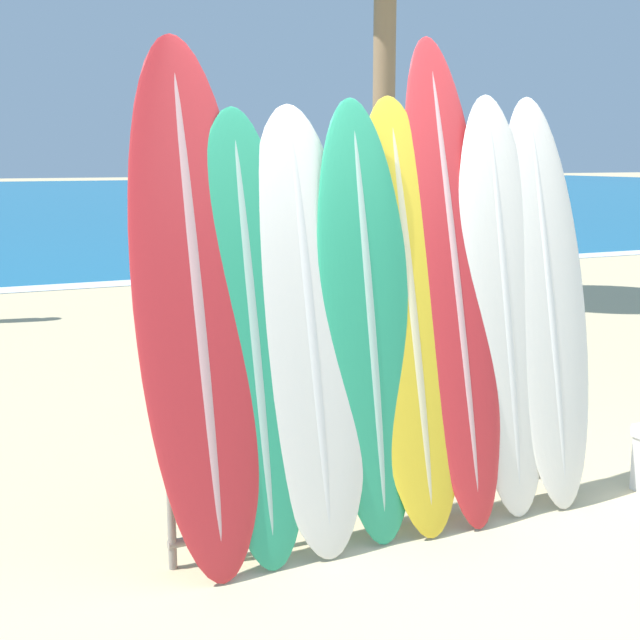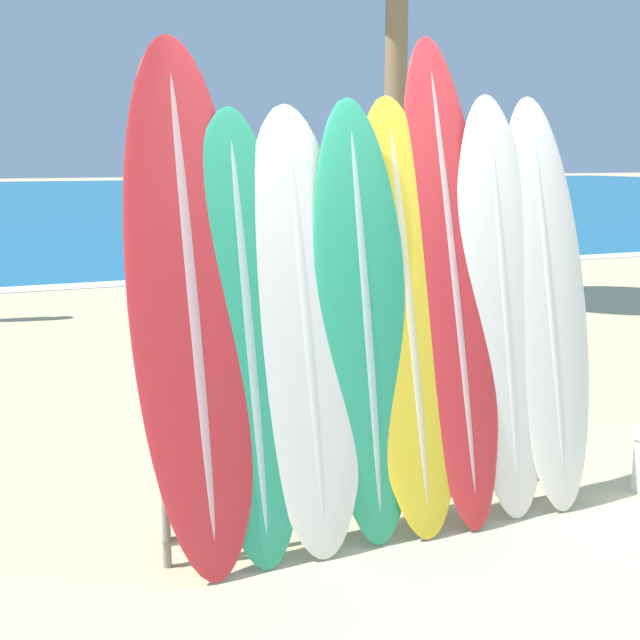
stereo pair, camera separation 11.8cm
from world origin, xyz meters
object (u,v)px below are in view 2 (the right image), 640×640
object	(u,v)px
surfboard_slot_3	(364,322)
surfboard_slot_4	(407,316)
surfboard_slot_7	(546,303)
surfboard_slot_6	(502,307)
surfboard_slot_5	(451,281)
person_near_water	(203,284)
surfboard_rack	(384,434)
surfboard_slot_1	(248,337)
surfboard_slot_2	(305,330)
surfboard_slot_0	(191,304)

from	to	relation	value
surfboard_slot_3	surfboard_slot_4	bearing A→B (deg)	3.55
surfboard_slot_7	surfboard_slot_6	bearing A→B (deg)	179.83
surfboard_slot_5	person_near_water	bearing A→B (deg)	102.85
surfboard_rack	person_near_water	xyz separation A→B (m)	(-0.17, 2.57, 0.44)
surfboard_slot_1	person_near_water	size ratio (longest dim) A/B	1.23
surfboard_slot_1	surfboard_slot_3	bearing A→B (deg)	-1.27
surfboard_slot_2	surfboard_slot_4	distance (m)	0.56
surfboard_slot_6	surfboard_slot_2	bearing A→B (deg)	179.92
surfboard_slot_2	surfboard_slot_5	bearing A→B (deg)	2.86
surfboard_slot_7	surfboard_slot_5	bearing A→B (deg)	175.61
surfboard_slot_0	surfboard_slot_1	size ratio (longest dim) A/B	1.15
surfboard_rack	person_near_water	world-z (taller)	person_near_water
surfboard_slot_7	person_near_water	xyz separation A→B (m)	(-1.15, 2.57, -0.17)
surfboard_slot_4	surfboard_slot_7	bearing A→B (deg)	-0.58
surfboard_slot_0	surfboard_slot_7	size ratio (longest dim) A/B	1.11
surfboard_slot_7	person_near_water	size ratio (longest dim) A/B	1.28
surfboard_slot_4	person_near_water	size ratio (longest dim) A/B	1.27
surfboard_slot_3	surfboard_slot_7	world-z (taller)	surfboard_slot_7
surfboard_slot_5	person_near_water	world-z (taller)	surfboard_slot_5
surfboard_slot_7	surfboard_slot_0	bearing A→B (deg)	178.62
surfboard_slot_0	surfboard_slot_5	bearing A→B (deg)	-0.11
surfboard_slot_2	surfboard_rack	bearing A→B (deg)	-0.55
surfboard_slot_5	surfboard_slot_7	bearing A→B (deg)	-4.39
surfboard_slot_1	surfboard_slot_0	bearing A→B (deg)	170.97
surfboard_slot_0	person_near_water	xyz separation A→B (m)	(0.80, 2.53, -0.28)
surfboard_slot_2	surfboard_slot_4	world-z (taller)	surfboard_slot_4
surfboard_slot_6	person_near_water	xyz separation A→B (m)	(-0.87, 2.57, -0.17)
surfboard_slot_1	surfboard_slot_7	world-z (taller)	surfboard_slot_7
surfboard_slot_3	surfboard_slot_5	bearing A→B (deg)	5.57
surfboard_slot_2	surfboard_slot_7	xyz separation A→B (m)	(1.41, -0.00, 0.04)
surfboard_slot_1	person_near_water	world-z (taller)	surfboard_slot_1
surfboard_slot_5	surfboard_slot_1	bearing A→B (deg)	-178.07
surfboard_slot_4	person_near_water	bearing A→B (deg)	96.76
surfboard_slot_1	surfboard_slot_4	xyz separation A→B (m)	(0.85, 0.00, 0.04)
surfboard_slot_0	surfboard_rack	bearing A→B (deg)	-2.86
surfboard_slot_1	surfboard_slot_6	size ratio (longest dim) A/B	0.96
surfboard_slot_1	surfboard_slot_6	xyz separation A→B (m)	(1.41, -0.01, 0.05)
person_near_water	surfboard_rack	bearing A→B (deg)	-146.30
surfboard_slot_7	person_near_water	distance (m)	2.82
surfboard_slot_2	surfboard_slot_1	bearing A→B (deg)	179.21
surfboard_slot_1	surfboard_slot_7	size ratio (longest dim) A/B	0.96
surfboard_slot_3	surfboard_slot_6	bearing A→B (deg)	0.55
surfboard_rack	surfboard_slot_7	size ratio (longest dim) A/B	1.04
surfboard_slot_7	surfboard_slot_2	bearing A→B (deg)	179.90
surfboard_slot_2	surfboard_slot_5	world-z (taller)	surfboard_slot_5
surfboard_slot_2	surfboard_slot_7	size ratio (longest dim) A/B	0.97
surfboard_slot_2	surfboard_slot_0	bearing A→B (deg)	175.30
surfboard_slot_4	surfboard_slot_5	distance (m)	0.32
surfboard_slot_0	surfboard_slot_2	world-z (taller)	surfboard_slot_0
surfboard_slot_4	surfboard_slot_5	xyz separation A→B (m)	(0.27, 0.04, 0.16)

